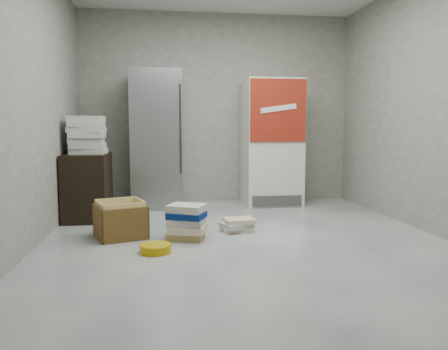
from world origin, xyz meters
TOP-DOWN VIEW (x-y plane):
  - ground at (0.00, 0.00)m, footprint 5.00×5.00m
  - room_shell at (0.00, 0.00)m, footprint 4.04×5.04m
  - steel_fridge at (-0.90, 2.13)m, footprint 0.70×0.72m
  - coke_cooler at (0.75, 2.12)m, footprint 0.80×0.73m
  - wood_shelf at (-1.73, 1.40)m, footprint 0.50×0.80m
  - supply_box_stack at (-1.72, 1.40)m, footprint 0.44×0.44m
  - phonebook_stack_main at (-0.58, 0.22)m, footprint 0.43×0.40m
  - phonebook_stack_side at (-0.02, 0.49)m, footprint 0.39×0.35m
  - cardboard_box at (-1.25, 0.40)m, footprint 0.60×0.60m
  - bucket_lid at (-0.88, -0.21)m, footprint 0.31×0.31m

SIDE VIEW (x-z plane):
  - ground at x=0.00m, z-range 0.00..0.00m
  - bucket_lid at x=-0.88m, z-range 0.00..0.08m
  - phonebook_stack_side at x=-0.02m, z-range 0.00..0.14m
  - cardboard_box at x=-1.25m, z-range -0.03..0.34m
  - phonebook_stack_main at x=-0.58m, z-range 0.00..0.35m
  - wood_shelf at x=-1.73m, z-range 0.00..0.80m
  - coke_cooler at x=0.75m, z-range 0.00..1.80m
  - steel_fridge at x=-0.90m, z-range 0.00..1.90m
  - supply_box_stack at x=-1.72m, z-range 0.80..1.25m
  - room_shell at x=0.00m, z-range 0.39..3.21m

